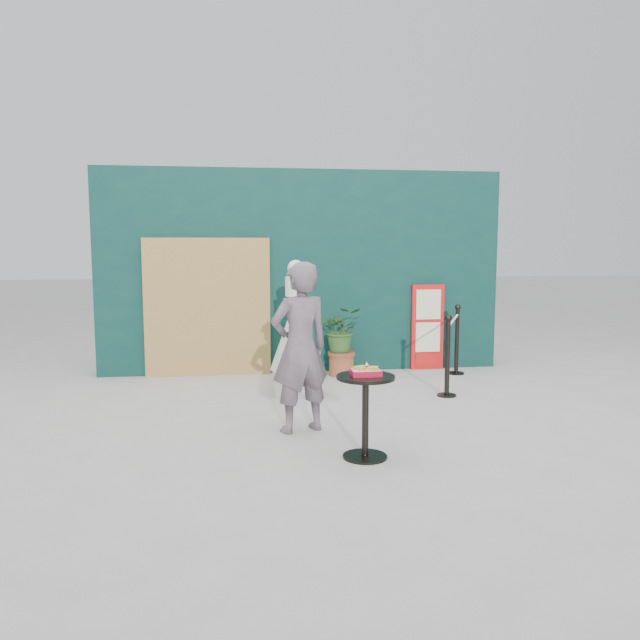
{
  "coord_description": "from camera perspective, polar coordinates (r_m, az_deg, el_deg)",
  "views": [
    {
      "loc": [
        -1.02,
        -6.16,
        1.89
      ],
      "look_at": [
        0.0,
        1.2,
        1.0
      ],
      "focal_mm": 35.0,
      "sensor_mm": 36.0,
      "label": 1
    }
  ],
  "objects": [
    {
      "name": "ground",
      "position": [
        6.52,
        1.47,
        -10.02
      ],
      "size": [
        60.0,
        60.0,
        0.0
      ],
      "primitive_type": "plane",
      "color": "#ADAAA5",
      "rests_on": "ground"
    },
    {
      "name": "back_wall",
      "position": [
        9.37,
        -1.64,
        4.45
      ],
      "size": [
        6.0,
        0.3,
        3.0
      ],
      "primitive_type": "cube",
      "color": "#0A2C2D",
      "rests_on": "ground"
    },
    {
      "name": "bamboo_fence",
      "position": [
        9.15,
        -10.24,
        1.14
      ],
      "size": [
        1.8,
        0.08,
        2.0
      ],
      "primitive_type": "cube",
      "color": "tan",
      "rests_on": "ground"
    },
    {
      "name": "woman",
      "position": [
        6.3,
        -1.85,
        -2.54
      ],
      "size": [
        0.74,
        0.61,
        1.73
      ],
      "primitive_type": "imported",
      "rotation": [
        0.0,
        0.0,
        3.5
      ],
      "color": "slate",
      "rests_on": "ground"
    },
    {
      "name": "menu_board",
      "position": [
        9.65,
        9.79,
        -0.65
      ],
      "size": [
        0.5,
        0.07,
        1.3
      ],
      "color": "red",
      "rests_on": "ground"
    },
    {
      "name": "statue",
      "position": [
        7.98,
        -2.2,
        -1.77
      ],
      "size": [
        0.67,
        0.67,
        1.71
      ],
      "color": "silver",
      "rests_on": "ground"
    },
    {
      "name": "cafe_table",
      "position": [
        5.59,
        4.18,
        -7.6
      ],
      "size": [
        0.52,
        0.52,
        0.75
      ],
      "color": "black",
      "rests_on": "ground"
    },
    {
      "name": "food_basket",
      "position": [
        5.53,
        4.22,
        -4.7
      ],
      "size": [
        0.26,
        0.19,
        0.11
      ],
      "color": "#B61330",
      "rests_on": "cafe_table"
    },
    {
      "name": "planter",
      "position": [
        9.06,
        1.98,
        -1.45
      ],
      "size": [
        0.59,
        0.51,
        1.01
      ],
      "color": "#955D30",
      "rests_on": "ground"
    },
    {
      "name": "stanchion_barrier",
      "position": [
        8.69,
        12.02,
        -2.56
      ],
      "size": [
        0.84,
        1.54,
        1.03
      ],
      "color": "black",
      "rests_on": "ground"
    }
  ]
}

